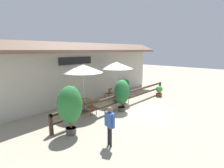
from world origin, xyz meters
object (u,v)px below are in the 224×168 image
object	(u,v)px
patio_umbrella_near	(83,69)
dining_table_middle	(116,93)
chair_middle_wallside	(109,93)
potted_plant_entrance_palm	(70,106)
chair_middle_streetside	(124,96)
potted_plant_corner_fern	(122,93)
dining_table_near	(84,102)
potted_plant_broad_leaf	(126,85)
chair_near_wallside	(77,101)
pedestrian	(110,121)
patio_umbrella_middle	(116,65)
chair_near_streetside	(91,106)
potted_plant_small_flowering	(159,91)

from	to	relation	value
patio_umbrella_near	dining_table_middle	bearing A→B (deg)	-0.12
chair_middle_wallside	potted_plant_entrance_palm	size ratio (longest dim) A/B	0.39
chair_middle_streetside	potted_plant_corner_fern	bearing A→B (deg)	-143.04
dining_table_near	dining_table_middle	distance (m)	3.00
patio_umbrella_near	potted_plant_broad_leaf	xyz separation A→B (m)	(5.79, 1.23, -2.07)
chair_middle_wallside	potted_plant_entrance_palm	distance (m)	5.93
patio_umbrella_near	chair_near_wallside	size ratio (longest dim) A/B	3.36
dining_table_near	pedestrian	xyz separation A→B (m)	(-1.84, -3.80, 0.44)
dining_table_near	chair_near_wallside	size ratio (longest dim) A/B	1.00
chair_middle_wallside	potted_plant_entrance_palm	world-z (taller)	potted_plant_entrance_palm
chair_middle_streetside	chair_middle_wallside	distance (m)	1.44
chair_near_wallside	chair_middle_wallside	xyz separation A→B (m)	(2.99, 0.02, 0.00)
patio_umbrella_near	patio_umbrella_middle	size ratio (longest dim) A/B	1.00
potted_plant_entrance_palm	potted_plant_corner_fern	size ratio (longest dim) A/B	1.13
pedestrian	potted_plant_corner_fern	bearing A→B (deg)	-42.88
chair_near_wallside	dining_table_middle	world-z (taller)	chair_near_wallside
chair_near_wallside	dining_table_middle	size ratio (longest dim) A/B	1.00
pedestrian	dining_table_near	bearing A→B (deg)	-10.80
chair_middle_streetside	patio_umbrella_near	bearing A→B (deg)	170.38
dining_table_near	chair_near_streetside	distance (m)	0.71
patio_umbrella_near	dining_table_middle	distance (m)	3.62
chair_near_streetside	dining_table_middle	distance (m)	3.14
patio_umbrella_near	dining_table_middle	world-z (taller)	patio_umbrella_near
chair_near_streetside	potted_plant_corner_fern	xyz separation A→B (m)	(1.66, -0.95, 0.68)
dining_table_near	potted_plant_broad_leaf	size ratio (longest dim) A/B	0.78
chair_near_wallside	chair_middle_wallside	world-z (taller)	same
potted_plant_corner_fern	potted_plant_small_flowering	distance (m)	4.82
potted_plant_corner_fern	dining_table_middle	bearing A→B (deg)	49.49
chair_near_streetside	potted_plant_small_flowering	bearing A→B (deg)	-1.78
chair_near_streetside	chair_middle_wallside	xyz separation A→B (m)	(3.07, 1.41, 0.00)
dining_table_near	dining_table_middle	size ratio (longest dim) A/B	1.00
patio_umbrella_near	chair_near_streetside	xyz separation A→B (m)	(-0.07, -0.70, -2.15)
chair_middle_streetside	potted_plant_broad_leaf	distance (m)	3.40
pedestrian	chair_middle_streetside	bearing A→B (deg)	-42.63
potted_plant_broad_leaf	potted_plant_small_flowering	bearing A→B (deg)	-79.07
dining_table_middle	potted_plant_entrance_palm	bearing A→B (deg)	-160.67
dining_table_near	potted_plant_corner_fern	distance (m)	2.36
dining_table_middle	chair_middle_streetside	bearing A→B (deg)	-88.75
patio_umbrella_near	chair_middle_streetside	size ratio (longest dim) A/B	3.36
patio_umbrella_near	dining_table_middle	size ratio (longest dim) A/B	3.35
patio_umbrella_middle	chair_middle_streetside	xyz separation A→B (m)	(0.02, -0.72, -2.15)
dining_table_middle	chair_near_streetside	bearing A→B (deg)	-167.30
pedestrian	potted_plant_entrance_palm	bearing A→B (deg)	27.62
potted_plant_broad_leaf	patio_umbrella_middle	bearing A→B (deg)	-156.09
potted_plant_broad_leaf	pedestrian	distance (m)	9.15
potted_plant_entrance_palm	potted_plant_corner_fern	xyz separation A→B (m)	(3.87, 0.21, -0.17)
potted_plant_small_flowering	potted_plant_entrance_palm	bearing A→B (deg)	-179.03
chair_near_streetside	potted_plant_entrance_palm	world-z (taller)	potted_plant_entrance_palm
patio_umbrella_middle	pedestrian	xyz separation A→B (m)	(-4.83, -3.80, -1.60)
chair_middle_streetside	potted_plant_small_flowering	bearing A→B (deg)	-12.40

